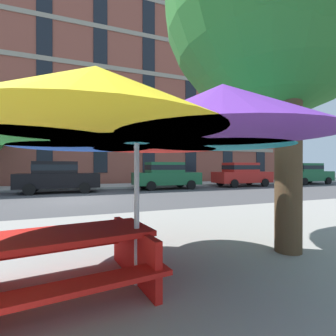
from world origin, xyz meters
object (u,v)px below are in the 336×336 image
object	(u,v)px
sedan_green_midblock	(307,173)
picnic_table	(65,259)
sedan_green	(166,175)
sedan_black	(58,176)
sedan_red	(242,174)
patio_umbrella	(137,123)

from	to	relation	value
sedan_green_midblock	picnic_table	distance (m)	22.67
sedan_green	picnic_table	size ratio (longest dim) A/B	2.23
sedan_black	picnic_table	xyz separation A→B (m)	(0.61, -12.60, -0.46)
sedan_red	sedan_green_midblock	xyz separation A→B (m)	(6.74, 0.00, 0.00)
sedan_green_midblock	patio_umbrella	xyz separation A→B (m)	(-18.08, -12.70, 1.03)
patio_umbrella	picnic_table	bearing A→B (deg)	172.62
sedan_red	sedan_green_midblock	world-z (taller)	same
picnic_table	patio_umbrella	bearing A→B (deg)	-7.38
sedan_green_midblock	sedan_green	bearing A→B (deg)	180.00
sedan_green	sedan_red	xyz separation A→B (m)	(6.12, 0.00, 0.00)
sedan_black	picnic_table	world-z (taller)	sedan_black
sedan_green	sedan_green_midblock	size ratio (longest dim) A/B	1.00
sedan_black	patio_umbrella	size ratio (longest dim) A/B	1.09
sedan_green_midblock	patio_umbrella	world-z (taller)	patio_umbrella
sedan_green	sedan_red	distance (m)	6.12
patio_umbrella	sedan_green	bearing A→B (deg)	67.66
patio_umbrella	picnic_table	xyz separation A→B (m)	(-0.76, 0.10, -1.49)
picnic_table	sedan_green	bearing A→B (deg)	64.60
sedan_black	patio_umbrella	bearing A→B (deg)	-83.83
sedan_black	sedan_red	distance (m)	12.71
sedan_black	sedan_green	size ratio (longest dim) A/B	1.00
sedan_black	picnic_table	size ratio (longest dim) A/B	2.23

